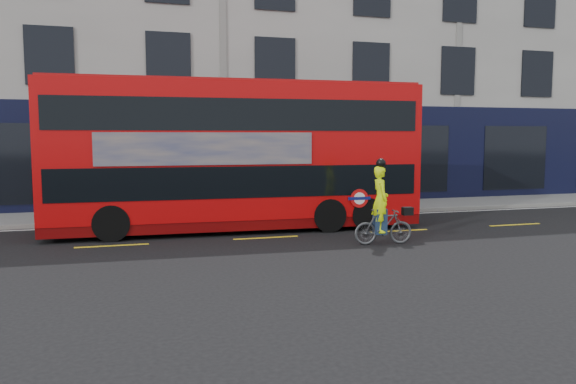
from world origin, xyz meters
name	(u,v)px	position (x,y,z in m)	size (l,w,h in m)	color
ground	(281,248)	(0.00, 0.00, 0.00)	(120.00, 120.00, 0.00)	black
pavement	(232,212)	(0.00, 6.50, 0.06)	(60.00, 3.00, 0.12)	gray
kerb	(240,218)	(0.00, 5.00, 0.07)	(60.00, 0.12, 0.13)	gray
building_terrace	(204,31)	(0.00, 12.94, 7.49)	(50.00, 10.07, 15.00)	#ABA8A1
road_edge_line	(242,221)	(0.00, 4.70, 0.00)	(58.00, 0.10, 0.01)	silver
lane_dashes	(266,238)	(0.00, 1.50, 0.00)	(58.00, 0.12, 0.01)	yellow
bus	(237,155)	(-0.46, 3.10, 2.21)	(10.79, 2.82, 4.31)	#B80708
cyclist	(382,215)	(2.61, -0.23, 0.76)	(1.56, 0.65, 2.20)	#47494C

